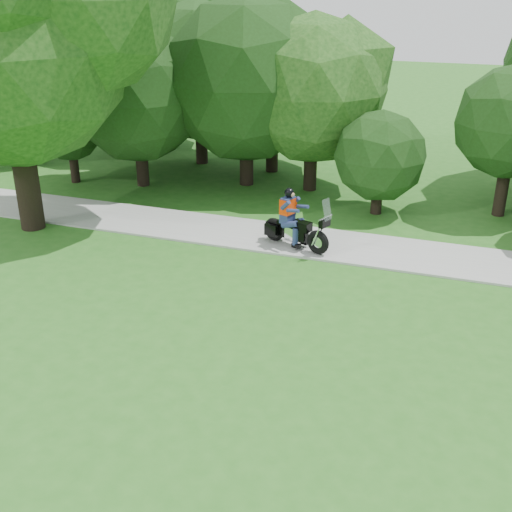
# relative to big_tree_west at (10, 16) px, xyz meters

# --- Properties ---
(ground) EXTENTS (100.00, 100.00, 0.00)m
(ground) POSITION_rel_big_tree_west_xyz_m (10.54, -6.85, -5.76)
(ground) COLOR #29661D
(ground) RESTS_ON ground
(walkway) EXTENTS (60.00, 2.20, 0.06)m
(walkway) POSITION_rel_big_tree_west_xyz_m (10.54, 1.15, -5.73)
(walkway) COLOR #9B9B96
(walkway) RESTS_ON ground
(big_tree_west) EXTENTS (8.64, 6.56, 9.96)m
(big_tree_west) POSITION_rel_big_tree_west_xyz_m (0.00, 0.00, 0.00)
(big_tree_west) COLOR black
(big_tree_west) RESTS_ON ground
(touring_motorcycle) EXTENTS (2.02, 1.15, 1.60)m
(touring_motorcycle) POSITION_rel_big_tree_west_xyz_m (7.54, 0.67, -5.12)
(touring_motorcycle) COLOR black
(touring_motorcycle) RESTS_ON walkway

